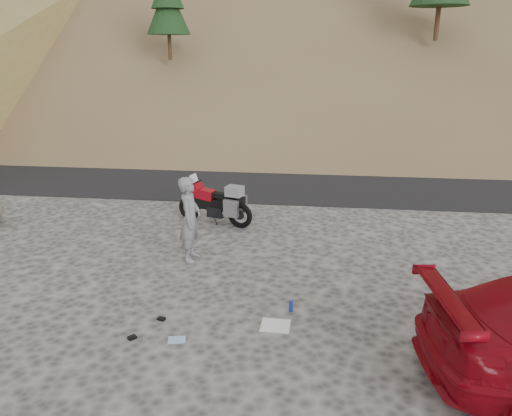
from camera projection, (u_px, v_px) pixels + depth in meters
The scene contains 9 objects.
ground at pixel (176, 278), 10.68m from camera, with size 140.00×140.00×0.00m, color #3B3937.
road at pixel (240, 177), 19.18m from camera, with size 120.00×7.00×0.05m, color black.
motorcycle at pixel (218, 204), 13.83m from camera, with size 2.25×1.06×1.38m.
man at pixel (192, 259), 11.66m from camera, with size 0.72×0.47×1.98m, color gray.
gear_white_cloth at pixel (275, 325), 8.84m from camera, with size 0.51×0.46×0.02m, color white.
gear_bottle at pixel (291, 306), 9.30m from camera, with size 0.08×0.08×0.21m, color navy.
gear_glove_a at pixel (161, 319), 9.04m from camera, with size 0.14×0.10×0.04m, color black.
gear_glove_b at pixel (132, 338), 8.45m from camera, with size 0.13×0.10×0.04m, color black.
gear_blue_cloth at pixel (177, 340), 8.41m from camera, with size 0.29×0.21×0.01m, color #93BCE3.
Camera 1 is at (2.91, -9.42, 4.69)m, focal length 35.00 mm.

